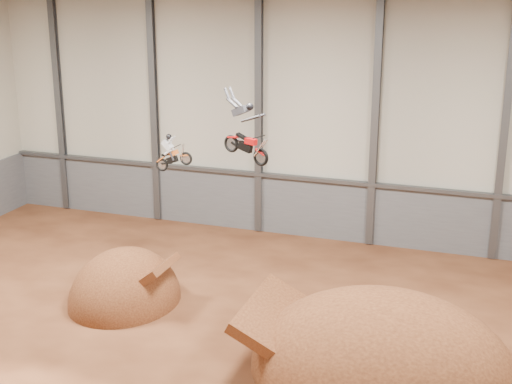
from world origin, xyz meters
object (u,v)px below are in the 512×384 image
(fmx_rider_b, at_px, (244,127))
(landing_ramp, at_px, (382,371))
(fmx_rider_a, at_px, (175,150))
(takeoff_ramp, at_px, (125,301))

(fmx_rider_b, bearing_deg, landing_ramp, 7.17)
(fmx_rider_a, bearing_deg, takeoff_ramp, -112.40)
(takeoff_ramp, distance_m, fmx_rider_a, 7.51)
(takeoff_ramp, relative_size, fmx_rider_a, 2.92)
(fmx_rider_a, bearing_deg, landing_ramp, -23.46)
(takeoff_ramp, distance_m, landing_ramp, 12.61)
(landing_ramp, height_order, fmx_rider_a, fmx_rider_a)
(landing_ramp, relative_size, fmx_rider_b, 3.48)
(fmx_rider_a, xyz_separation_m, fmx_rider_b, (4.99, -4.06, 2.19))
(takeoff_ramp, height_order, fmx_rider_b, fmx_rider_b)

